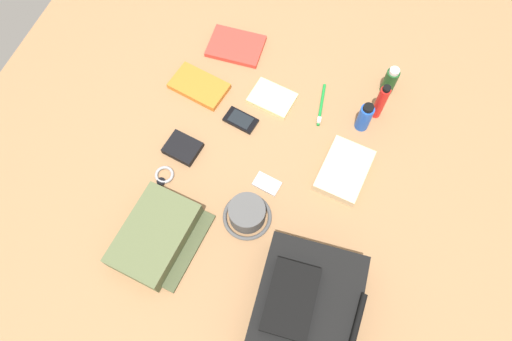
{
  "coord_description": "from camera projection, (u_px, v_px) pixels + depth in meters",
  "views": [
    {
      "loc": [
        0.54,
        0.2,
        1.35
      ],
      "look_at": [
        0.0,
        0.0,
        0.04
      ],
      "focal_mm": 31.7,
      "sensor_mm": 36.0,
      "label": 1
    }
  ],
  "objects": [
    {
      "name": "ground_plane",
      "position": [
        256.0,
        177.0,
        1.48
      ],
      "size": [
        2.64,
        2.02,
        0.02
      ],
      "primitive_type": "cube",
      "color": "#976D47",
      "rests_on": "ground"
    },
    {
      "name": "backpack",
      "position": [
        305.0,
        309.0,
        1.23
      ],
      "size": [
        0.37,
        0.3,
        0.15
      ],
      "color": "black",
      "rests_on": "ground_plane"
    },
    {
      "name": "toiletry_pouch",
      "position": [
        156.0,
        236.0,
        1.35
      ],
      "size": [
        0.29,
        0.25,
        0.07
      ],
      "color": "#56603D",
      "rests_on": "ground_plane"
    },
    {
      "name": "bucket_hat",
      "position": [
        247.0,
        214.0,
        1.38
      ],
      "size": [
        0.15,
        0.15,
        0.07
      ],
      "color": "#505050",
      "rests_on": "ground_plane"
    },
    {
      "name": "shampoo_bottle",
      "position": [
        390.0,
        81.0,
        1.55
      ],
      "size": [
        0.04,
        0.04,
        0.12
      ],
      "color": "#19471E",
      "rests_on": "ground_plane"
    },
    {
      "name": "sunscreen_spray",
      "position": [
        381.0,
        102.0,
        1.49
      ],
      "size": [
        0.03,
        0.03,
        0.16
      ],
      "color": "red",
      "rests_on": "ground_plane"
    },
    {
      "name": "deodorant_spray",
      "position": [
        365.0,
        117.0,
        1.49
      ],
      "size": [
        0.05,
        0.05,
        0.12
      ],
      "color": "blue",
      "rests_on": "ground_plane"
    },
    {
      "name": "paperback_novel",
      "position": [
        236.0,
        46.0,
        1.67
      ],
      "size": [
        0.16,
        0.21,
        0.02
      ],
      "color": "red",
      "rests_on": "ground_plane"
    },
    {
      "name": "travel_guidebook",
      "position": [
        199.0,
        86.0,
        1.59
      ],
      "size": [
        0.15,
        0.21,
        0.02
      ],
      "color": "orange",
      "rests_on": "ground_plane"
    },
    {
      "name": "cell_phone",
      "position": [
        241.0,
        120.0,
        1.54
      ],
      "size": [
        0.08,
        0.12,
        0.01
      ],
      "color": "black",
      "rests_on": "ground_plane"
    },
    {
      "name": "media_player",
      "position": [
        267.0,
        184.0,
        1.45
      ],
      "size": [
        0.07,
        0.09,
        0.01
      ],
      "color": "#B7B7BC",
      "rests_on": "ground_plane"
    },
    {
      "name": "wristwatch",
      "position": [
        164.0,
        176.0,
        1.46
      ],
      "size": [
        0.07,
        0.06,
        0.01
      ],
      "color": "#99999E",
      "rests_on": "ground_plane"
    },
    {
      "name": "toothbrush",
      "position": [
        321.0,
        107.0,
        1.56
      ],
      "size": [
        0.17,
        0.04,
        0.02
      ],
      "color": "#198C33",
      "rests_on": "ground_plane"
    },
    {
      "name": "wallet",
      "position": [
        183.0,
        148.0,
        1.49
      ],
      "size": [
        0.11,
        0.12,
        0.02
      ],
      "primitive_type": "cube",
      "rotation": [
        0.0,
        0.0,
        -0.15
      ],
      "color": "black",
      "rests_on": "ground_plane"
    },
    {
      "name": "notepad",
      "position": [
        272.0,
        98.0,
        1.58
      ],
      "size": [
        0.13,
        0.17,
        0.02
      ],
      "primitive_type": "cube",
      "rotation": [
        0.0,
        0.0,
        -0.15
      ],
      "color": "beige",
      "rests_on": "ground_plane"
    },
    {
      "name": "folded_towel",
      "position": [
        344.0,
        170.0,
        1.45
      ],
      "size": [
        0.21,
        0.16,
        0.04
      ],
      "primitive_type": "cube",
      "rotation": [
        0.0,
        0.0,
        -0.11
      ],
      "color": "beige",
      "rests_on": "ground_plane"
    }
  ]
}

